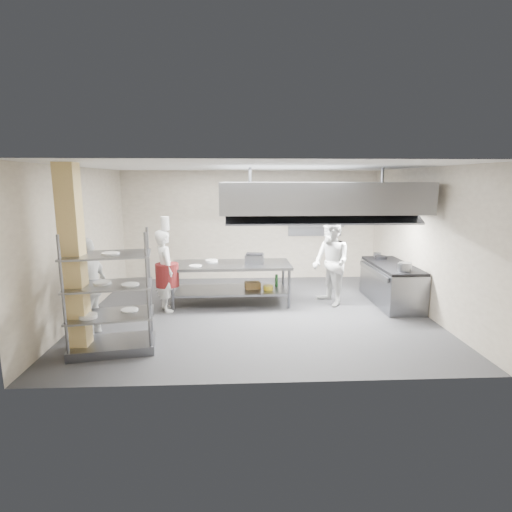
{
  "coord_description": "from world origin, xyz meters",
  "views": [
    {
      "loc": [
        -0.38,
        -8.04,
        2.74
      ],
      "look_at": [
        0.01,
        0.2,
        1.17
      ],
      "focal_mm": 28.0,
      "sensor_mm": 36.0,
      "label": 1
    }
  ],
  "objects_px": {
    "chef_line": "(331,263)",
    "stockpot": "(405,267)",
    "cooking_range": "(391,285)",
    "chef_plating": "(90,287)",
    "island": "(231,283)",
    "griddle": "(254,259)",
    "pass_rack": "(110,292)",
    "chef_head": "(165,271)"
  },
  "relations": [
    {
      "from": "chef_line",
      "to": "stockpot",
      "type": "bearing_deg",
      "value": 46.7
    },
    {
      "from": "cooking_range",
      "to": "chef_plating",
      "type": "distance_m",
      "value": 6.3
    },
    {
      "from": "island",
      "to": "griddle",
      "type": "relative_size",
      "value": 6.5
    },
    {
      "from": "pass_rack",
      "to": "chef_line",
      "type": "xyz_separation_m",
      "value": [
        4.1,
        2.27,
        -0.03
      ]
    },
    {
      "from": "pass_rack",
      "to": "chef_head",
      "type": "relative_size",
      "value": 1.14
    },
    {
      "from": "cooking_range",
      "to": "chef_plating",
      "type": "xyz_separation_m",
      "value": [
        -6.08,
        -1.58,
        0.47
      ]
    },
    {
      "from": "island",
      "to": "chef_plating",
      "type": "distance_m",
      "value": 3.07
    },
    {
      "from": "chef_head",
      "to": "chef_line",
      "type": "bearing_deg",
      "value": -109.48
    },
    {
      "from": "pass_rack",
      "to": "cooking_range",
      "type": "bearing_deg",
      "value": 12.64
    },
    {
      "from": "island",
      "to": "cooking_range",
      "type": "relative_size",
      "value": 1.32
    },
    {
      "from": "cooking_range",
      "to": "chef_line",
      "type": "xyz_separation_m",
      "value": [
        -1.4,
        -0.03,
        0.53
      ]
    },
    {
      "from": "pass_rack",
      "to": "chef_line",
      "type": "distance_m",
      "value": 4.68
    },
    {
      "from": "island",
      "to": "chef_line",
      "type": "bearing_deg",
      "value": -6.71
    },
    {
      "from": "island",
      "to": "griddle",
      "type": "height_order",
      "value": "griddle"
    },
    {
      "from": "island",
      "to": "chef_plating",
      "type": "bearing_deg",
      "value": -145.77
    },
    {
      "from": "pass_rack",
      "to": "stockpot",
      "type": "xyz_separation_m",
      "value": [
        5.48,
        1.6,
        0.0
      ]
    },
    {
      "from": "island",
      "to": "cooking_range",
      "type": "bearing_deg",
      "value": -4.04
    },
    {
      "from": "pass_rack",
      "to": "cooking_range",
      "type": "xyz_separation_m",
      "value": [
        5.5,
        2.3,
        -0.57
      ]
    },
    {
      "from": "cooking_range",
      "to": "griddle",
      "type": "xyz_separation_m",
      "value": [
        -3.08,
        0.19,
        0.59
      ]
    },
    {
      "from": "cooking_range",
      "to": "griddle",
      "type": "distance_m",
      "value": 3.14
    },
    {
      "from": "pass_rack",
      "to": "griddle",
      "type": "bearing_deg",
      "value": 35.68
    },
    {
      "from": "pass_rack",
      "to": "griddle",
      "type": "height_order",
      "value": "pass_rack"
    },
    {
      "from": "chef_plating",
      "to": "pass_rack",
      "type": "bearing_deg",
      "value": 47.01
    },
    {
      "from": "island",
      "to": "cooking_range",
      "type": "height_order",
      "value": "island"
    },
    {
      "from": "chef_head",
      "to": "chef_plating",
      "type": "height_order",
      "value": "chef_plating"
    },
    {
      "from": "island",
      "to": "cooking_range",
      "type": "distance_m",
      "value": 3.61
    },
    {
      "from": "island",
      "to": "chef_plating",
      "type": "xyz_separation_m",
      "value": [
        -2.48,
        -1.76,
        0.43
      ]
    },
    {
      "from": "island",
      "to": "chef_line",
      "type": "height_order",
      "value": "chef_line"
    },
    {
      "from": "island",
      "to": "chef_line",
      "type": "xyz_separation_m",
      "value": [
        2.2,
        -0.21,
        0.5
      ]
    },
    {
      "from": "pass_rack",
      "to": "cooking_range",
      "type": "height_order",
      "value": "pass_rack"
    },
    {
      "from": "island",
      "to": "pass_rack",
      "type": "distance_m",
      "value": 3.17
    },
    {
      "from": "griddle",
      "to": "stockpot",
      "type": "distance_m",
      "value": 3.19
    },
    {
      "from": "chef_line",
      "to": "stockpot",
      "type": "height_order",
      "value": "chef_line"
    },
    {
      "from": "cooking_range",
      "to": "chef_line",
      "type": "relative_size",
      "value": 1.05
    },
    {
      "from": "cooking_range",
      "to": "chef_line",
      "type": "distance_m",
      "value": 1.5
    },
    {
      "from": "pass_rack",
      "to": "chef_line",
      "type": "height_order",
      "value": "pass_rack"
    },
    {
      "from": "griddle",
      "to": "stockpot",
      "type": "height_order",
      "value": "griddle"
    },
    {
      "from": "stockpot",
      "to": "chef_line",
      "type": "bearing_deg",
      "value": 154.16
    },
    {
      "from": "stockpot",
      "to": "island",
      "type": "bearing_deg",
      "value": 166.12
    },
    {
      "from": "island",
      "to": "pass_rack",
      "type": "bearing_deg",
      "value": -128.55
    },
    {
      "from": "chef_head",
      "to": "stockpot",
      "type": "xyz_separation_m",
      "value": [
        4.96,
        -0.41,
        0.12
      ]
    },
    {
      "from": "griddle",
      "to": "pass_rack",
      "type": "bearing_deg",
      "value": -125.81
    }
  ]
}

